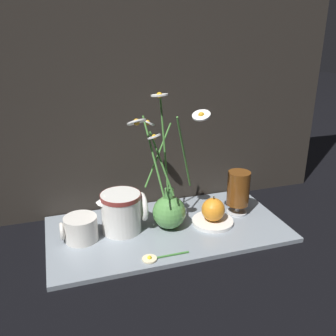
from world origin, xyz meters
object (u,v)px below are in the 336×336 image
(vase_with_flowers, at_px, (168,205))
(orange_fruit, at_px, (213,210))
(ceramic_pitcher, at_px, (122,210))
(yellow_mug, at_px, (80,229))
(tea_glass, at_px, (238,190))

(vase_with_flowers, height_order, orange_fruit, vase_with_flowers)
(vase_with_flowers, relative_size, ceramic_pitcher, 2.85)
(orange_fruit, bearing_deg, yellow_mug, 176.02)
(ceramic_pitcher, xyz_separation_m, tea_glass, (0.34, -0.01, 0.02))
(yellow_mug, xyz_separation_m, orange_fruit, (0.36, -0.03, 0.01))
(vase_with_flowers, distance_m, ceramic_pitcher, 0.13)
(orange_fruit, bearing_deg, vase_with_flowers, 170.86)
(vase_with_flowers, relative_size, tea_glass, 2.86)
(yellow_mug, relative_size, ceramic_pitcher, 0.73)
(tea_glass, xyz_separation_m, orange_fruit, (-0.09, -0.03, -0.03))
(ceramic_pitcher, distance_m, orange_fruit, 0.25)
(yellow_mug, height_order, orange_fruit, orange_fruit)
(orange_fruit, bearing_deg, ceramic_pitcher, 170.99)
(yellow_mug, relative_size, orange_fruit, 1.31)
(ceramic_pitcher, height_order, orange_fruit, ceramic_pitcher)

